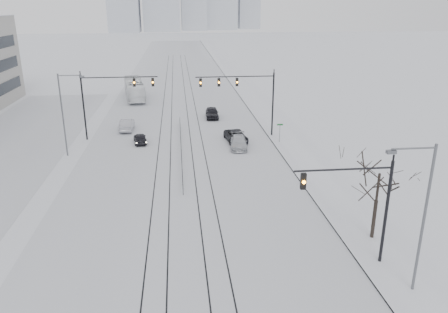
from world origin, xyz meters
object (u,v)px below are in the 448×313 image
traffic_mast_near (363,200)px  bare_tree (379,181)px  sedan_nb_far (212,113)px  sedan_nb_right (239,142)px  sedan_sb_outer (127,125)px  sedan_sb_inner (140,138)px  sedan_nb_front (236,136)px  box_truck (134,89)px

traffic_mast_near → bare_tree: size_ratio=1.15×
traffic_mast_near → sedan_nb_far: bearing=98.8°
sedan_nb_right → sedan_nb_far: bearing=102.5°
bare_tree → sedan_sb_outer: (-20.20, 30.73, -3.73)m
sedan_sb_inner → sedan_nb_front: (11.52, -0.63, 0.06)m
sedan_nb_far → traffic_mast_near: bearing=-79.5°
sedan_nb_right → box_truck: bearing=120.8°
bare_tree → sedan_nb_front: bearing=105.1°
bare_tree → sedan_nb_right: bare_tree is taller
sedan_nb_right → sedan_sb_inner: bearing=170.3°
sedan_nb_front → sedan_nb_right: size_ratio=1.03×
sedan_sb_inner → sedan_sb_outer: size_ratio=0.78×
box_truck → sedan_sb_outer: bearing=83.5°
sedan_nb_far → box_truck: bearing=130.9°
traffic_mast_near → sedan_nb_front: 27.71m
sedan_nb_far → box_truck: box_truck is taller
sedan_nb_front → traffic_mast_near: bearing=-87.8°
bare_tree → sedan_nb_right: (-6.54, 21.76, -3.81)m
sedan_sb_inner → sedan_nb_right: sedan_nb_right is taller
sedan_sb_inner → box_truck: 26.80m
sedan_nb_right → sedan_nb_far: size_ratio=1.04×
sedan_nb_front → sedan_nb_far: sedan_nb_far is taller
sedan_sb_inner → sedan_nb_far: size_ratio=0.79×
box_truck → sedan_sb_inner: bearing=87.7°
traffic_mast_near → box_truck: traffic_mast_near is taller
bare_tree → sedan_sb_inner: bare_tree is taller
sedan_nb_far → box_truck: 19.70m
sedan_sb_outer → box_truck: size_ratio=0.37×
bare_tree → sedan_sb_inner: bearing=126.1°
traffic_mast_near → sedan_sb_inner: size_ratio=1.96×
bare_tree → sedan_nb_right: size_ratio=1.30×
sedan_sb_outer → bare_tree: bearing=124.2°
traffic_mast_near → sedan_nb_right: (-4.13, 24.76, -3.88)m
traffic_mast_near → sedan_nb_front: (-4.11, 27.13, -3.89)m
sedan_sb_outer → sedan_nb_right: (13.66, -8.98, -0.07)m
traffic_mast_near → sedan_sb_outer: bearing=117.8°
bare_tree → sedan_sb_inner: 30.87m
sedan_sb_inner → bare_tree: bearing=117.8°
traffic_mast_near → sedan_nb_right: bearing=99.5°
sedan_nb_far → box_truck: (-12.44, 15.25, 0.95)m
sedan_nb_right → sedan_nb_far: (-1.91, 14.37, 0.09)m
sedan_sb_inner → sedan_nb_far: 14.88m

